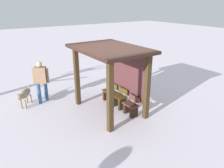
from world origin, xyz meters
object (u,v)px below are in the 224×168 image
Objects in this scene: dog at (24,95)px; person_walking at (41,79)px; bench_right_inside at (131,107)px; bus_shelter at (114,62)px; bench_center_inside at (120,100)px; bench_left_inside at (110,94)px.

person_walking is at bearing 96.21° from dog.
bench_right_inside reaches higher than dog.
bus_shelter reaches higher than bench_center_inside.
bench_left_inside is 1.03× the size of bench_right_inside.
bench_left_inside is at bearing 57.24° from person_walking.
bus_shelter reaches higher than person_walking.
bench_right_inside is at bearing 47.39° from dog.
dog is (-2.76, -3.00, 0.22)m from bench_right_inside.
bench_center_inside is 0.45× the size of person_walking.
bench_left_inside reaches higher than dog.
dog is (-2.07, -3.00, 0.20)m from bench_center_inside.
bench_right_inside is 0.42× the size of person_walking.
bench_right_inside is 0.74× the size of dog.
bench_left_inside is 0.77× the size of dog.
bus_shelter is at bearing -21.92° from bench_left_inside.
bench_right_inside is at bearing 0.03° from bench_center_inside.
bench_right_inside is 4.08m from dog.
bench_right_inside is 3.70m from person_walking.
person_walking is at bearing -137.04° from bus_shelter.
bench_center_inside is at bearing -0.07° from bench_left_inside.
bus_shelter reaches higher than dog.
person_walking reaches higher than dog.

